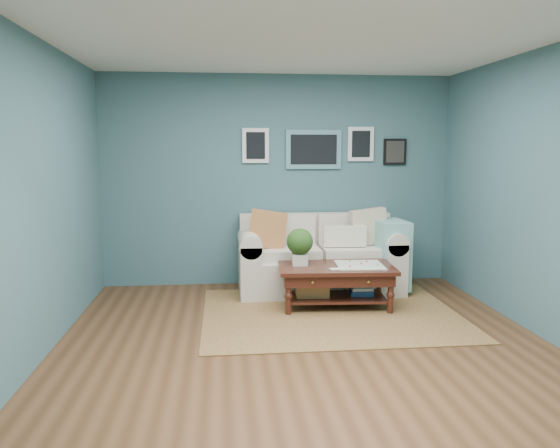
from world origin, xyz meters
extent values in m
plane|color=brown|center=(0.00, 0.00, 0.00)|extent=(5.00, 5.00, 0.00)
plane|color=white|center=(0.00, 0.00, 2.70)|extent=(5.00, 5.00, 0.00)
cube|color=#3F676E|center=(0.00, 2.50, 1.35)|extent=(4.50, 0.02, 2.70)
cube|color=#3F676E|center=(0.00, -2.50, 1.35)|extent=(4.50, 0.02, 2.70)
cube|color=#3F676E|center=(-2.25, 0.00, 1.35)|extent=(0.02, 5.00, 2.70)
cube|color=#3F676E|center=(2.25, 0.00, 1.35)|extent=(0.02, 5.00, 2.70)
cube|color=slate|center=(0.46, 2.48, 1.75)|extent=(0.72, 0.03, 0.50)
cube|color=black|center=(0.46, 2.46, 1.75)|extent=(0.60, 0.01, 0.38)
cube|color=white|center=(-0.29, 2.48, 1.80)|extent=(0.34, 0.03, 0.44)
cube|color=white|center=(1.08, 2.48, 1.82)|extent=(0.34, 0.03, 0.44)
cube|color=black|center=(1.54, 2.48, 1.72)|extent=(0.30, 0.03, 0.34)
cube|color=brown|center=(0.41, 1.04, 0.01)|extent=(2.72, 2.17, 0.01)
cube|color=silver|center=(0.46, 1.99, 0.22)|extent=(1.47, 0.91, 0.44)
cube|color=silver|center=(0.46, 2.34, 0.69)|extent=(1.93, 0.23, 0.50)
cube|color=silver|center=(-0.40, 1.99, 0.32)|extent=(0.25, 0.91, 0.64)
cube|color=silver|center=(1.32, 1.99, 0.32)|extent=(0.25, 0.91, 0.64)
cylinder|color=silver|center=(-0.40, 1.99, 0.64)|extent=(0.27, 0.91, 0.27)
cylinder|color=silver|center=(1.32, 1.99, 0.64)|extent=(0.27, 0.91, 0.27)
cube|color=silver|center=(0.06, 1.93, 0.50)|extent=(0.75, 0.58, 0.14)
cube|color=silver|center=(0.85, 1.93, 0.50)|extent=(0.75, 0.58, 0.14)
cube|color=silver|center=(0.06, 2.22, 0.76)|extent=(0.75, 0.12, 0.37)
cube|color=silver|center=(0.85, 2.22, 0.76)|extent=(0.75, 0.12, 0.37)
cube|color=#C86235|center=(-0.19, 1.94, 0.80)|extent=(0.50, 0.18, 0.49)
cube|color=beige|center=(1.08, 2.01, 0.80)|extent=(0.49, 0.19, 0.48)
cube|color=beige|center=(0.75, 1.89, 0.71)|extent=(0.52, 0.12, 0.25)
cube|color=#83C6C6|center=(1.32, 1.87, 0.48)|extent=(0.35, 0.57, 0.83)
cube|color=black|center=(0.52, 1.30, 0.45)|extent=(1.31, 0.82, 0.04)
cube|color=black|center=(0.52, 1.30, 0.37)|extent=(1.22, 0.73, 0.13)
cube|color=black|center=(0.52, 1.30, 0.12)|extent=(1.11, 0.62, 0.03)
sphere|color=gold|center=(0.21, 0.98, 0.37)|extent=(0.03, 0.03, 0.03)
sphere|color=gold|center=(0.80, 0.94, 0.37)|extent=(0.03, 0.03, 0.03)
cylinder|color=black|center=(-0.04, 1.05, 0.22)|extent=(0.06, 0.06, 0.43)
cylinder|color=black|center=(1.05, 0.98, 0.22)|extent=(0.06, 0.06, 0.43)
cylinder|color=black|center=(-0.01, 1.62, 0.22)|extent=(0.06, 0.06, 0.43)
cylinder|color=black|center=(1.09, 1.55, 0.22)|extent=(0.06, 0.06, 0.43)
cube|color=beige|center=(0.13, 1.37, 0.54)|extent=(0.18, 0.18, 0.13)
sphere|color=#1A4518|center=(0.13, 1.37, 0.74)|extent=(0.30, 0.30, 0.30)
cube|color=white|center=(0.79, 1.28, 0.48)|extent=(0.54, 0.54, 0.01)
cube|color=#9A754C|center=(0.26, 1.31, 0.24)|extent=(0.37, 0.28, 0.21)
cube|color=navy|center=(0.82, 1.30, 0.19)|extent=(0.27, 0.21, 0.12)
camera|label=1|loc=(-0.72, -4.54, 1.78)|focal=35.00mm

